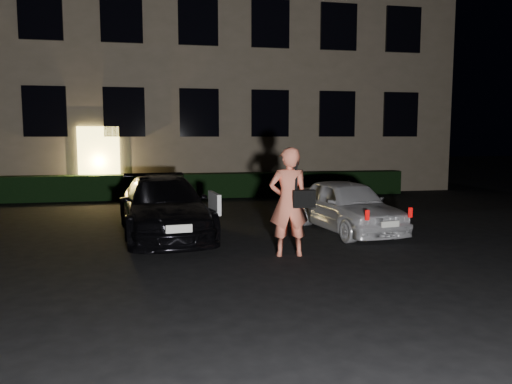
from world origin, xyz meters
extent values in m
plane|color=black|center=(0.00, 0.00, 0.00)|extent=(80.00, 80.00, 0.00)
cube|color=#716551|center=(0.00, 15.00, 6.00)|extent=(20.00, 8.00, 12.00)
cube|color=#F4D862|center=(-3.50, 10.94, 1.25)|extent=(1.40, 0.10, 2.50)
cube|color=black|center=(-5.20, 10.94, 3.00)|extent=(1.40, 0.10, 1.70)
cube|color=black|center=(-2.60, 10.94, 3.00)|extent=(1.40, 0.10, 1.70)
cube|color=black|center=(0.00, 10.94, 3.00)|extent=(1.40, 0.10, 1.70)
cube|color=black|center=(2.60, 10.94, 3.00)|extent=(1.40, 0.10, 1.70)
cube|color=black|center=(5.20, 10.94, 3.00)|extent=(1.40, 0.10, 1.70)
cube|color=black|center=(7.80, 10.94, 3.00)|extent=(1.40, 0.10, 1.70)
cube|color=black|center=(-5.20, 10.94, 6.20)|extent=(1.40, 0.10, 1.70)
cube|color=black|center=(-2.60, 10.94, 6.20)|extent=(1.40, 0.10, 1.70)
cube|color=black|center=(0.00, 10.94, 6.20)|extent=(1.40, 0.10, 1.70)
cube|color=black|center=(2.60, 10.94, 6.20)|extent=(1.40, 0.10, 1.70)
cube|color=black|center=(5.20, 10.94, 6.20)|extent=(1.40, 0.10, 1.70)
cube|color=black|center=(7.80, 10.94, 6.20)|extent=(1.40, 0.10, 1.70)
cube|color=black|center=(0.00, 10.50, 0.42)|extent=(15.00, 0.70, 0.85)
imported|color=black|center=(-1.41, 3.89, 0.64)|extent=(2.24, 4.57, 1.28)
cube|color=white|center=(-0.37, 3.18, 0.79)|extent=(0.17, 0.92, 0.43)
cube|color=silver|center=(-1.18, 1.62, 0.56)|extent=(0.47, 0.09, 0.14)
imported|color=silver|center=(2.72, 3.57, 0.60)|extent=(1.88, 3.67, 1.20)
cube|color=red|center=(2.46, 1.83, 0.65)|extent=(0.08, 0.06, 0.20)
cube|color=red|center=(3.45, 1.97, 0.65)|extent=(0.08, 0.06, 0.20)
cube|color=silver|center=(2.96, 1.86, 0.45)|extent=(0.40, 0.09, 0.12)
imported|color=#EB7457|center=(0.80, 1.54, 0.99)|extent=(0.76, 0.52, 1.99)
cube|color=black|center=(1.04, 1.39, 1.07)|extent=(0.42, 0.21, 0.32)
cube|color=black|center=(0.91, 1.45, 1.51)|extent=(0.05, 0.07, 0.62)
camera|label=1|loc=(-1.54, -7.14, 2.20)|focal=35.00mm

